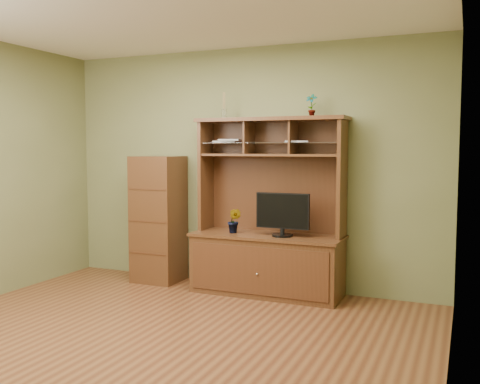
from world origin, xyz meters
The scene contains 8 objects.
room centered at (0.00, 0.00, 1.35)m, with size 4.54×4.04×2.74m.
media_hutch centered at (0.37, 1.73, 0.52)m, with size 1.66×0.61×1.90m.
monitor centered at (0.57, 1.65, 0.89)m, with size 0.58×0.22×0.46m.
orchid_plant centered at (0.01, 1.65, 0.79)m, with size 0.15×0.12×0.27m, color #2C541C.
top_plant centered at (0.82, 1.80, 2.02)m, with size 0.12×0.08×0.24m, color #316122.
reed_diffuser centered at (-0.18, 1.81, 2.01)m, with size 0.06×0.06×0.29m.
magazines centered at (0.11, 1.81, 1.65)m, with size 1.13×0.27×0.04m.
side_cabinet centered at (-1.01, 1.74, 0.74)m, with size 0.53×0.48×1.48m.
Camera 1 is at (2.34, -3.63, 1.58)m, focal length 40.00 mm.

